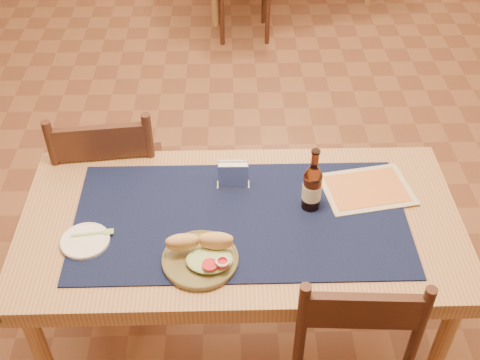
{
  "coord_description": "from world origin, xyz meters",
  "views": [
    {
      "loc": [
        -0.04,
        -2.33,
        2.3
      ],
      "look_at": [
        0.0,
        -0.7,
        0.85
      ],
      "focal_mm": 45.0,
      "sensor_mm": 36.0,
      "label": 1
    }
  ],
  "objects_px": {
    "chair_main_far": "(114,181)",
    "sandwich_plate": "(202,255)",
    "napkin_holder": "(233,175)",
    "beer_bottle": "(312,187)",
    "main_table": "(241,235)"
  },
  "relations": [
    {
      "from": "chair_main_far",
      "to": "sandwich_plate",
      "type": "distance_m",
      "value": 0.87
    },
    {
      "from": "chair_main_far",
      "to": "napkin_holder",
      "type": "height_order",
      "value": "chair_main_far"
    },
    {
      "from": "sandwich_plate",
      "to": "napkin_holder",
      "type": "distance_m",
      "value": 0.39
    },
    {
      "from": "sandwich_plate",
      "to": "beer_bottle",
      "type": "xyz_separation_m",
      "value": [
        0.39,
        0.25,
        0.07
      ]
    },
    {
      "from": "napkin_holder",
      "to": "chair_main_far",
      "type": "bearing_deg",
      "value": 148.53
    },
    {
      "from": "sandwich_plate",
      "to": "beer_bottle",
      "type": "relative_size",
      "value": 0.99
    },
    {
      "from": "beer_bottle",
      "to": "chair_main_far",
      "type": "bearing_deg",
      "value": 151.1
    },
    {
      "from": "beer_bottle",
      "to": "sandwich_plate",
      "type": "bearing_deg",
      "value": -147.03
    },
    {
      "from": "sandwich_plate",
      "to": "napkin_holder",
      "type": "height_order",
      "value": "napkin_holder"
    },
    {
      "from": "chair_main_far",
      "to": "napkin_holder",
      "type": "relative_size",
      "value": 7.72
    },
    {
      "from": "main_table",
      "to": "chair_main_far",
      "type": "distance_m",
      "value": 0.78
    },
    {
      "from": "sandwich_plate",
      "to": "main_table",
      "type": "bearing_deg",
      "value": 56.12
    },
    {
      "from": "chair_main_far",
      "to": "sandwich_plate",
      "type": "relative_size",
      "value": 3.68
    },
    {
      "from": "chair_main_far",
      "to": "sandwich_plate",
      "type": "xyz_separation_m",
      "value": [
        0.43,
        -0.71,
        0.29
      ]
    },
    {
      "from": "chair_main_far",
      "to": "beer_bottle",
      "type": "xyz_separation_m",
      "value": [
        0.82,
        -0.45,
        0.36
      ]
    }
  ]
}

